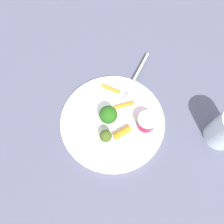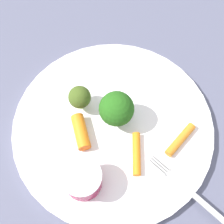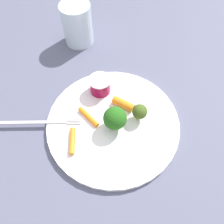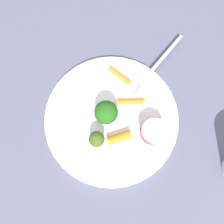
{
  "view_description": "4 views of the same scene",
  "coord_description": "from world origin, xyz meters",
  "px_view_note": "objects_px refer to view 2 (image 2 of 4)",
  "views": [
    {
      "loc": [
        0.03,
        -0.2,
        0.51
      ],
      "look_at": [
        -0.0,
        0.02,
        0.02
      ],
      "focal_mm": 33.38,
      "sensor_mm": 36.0,
      "label": 1
    },
    {
      "loc": [
        0.15,
        0.07,
        0.4
      ],
      "look_at": [
        -0.01,
        -0.01,
        0.03
      ],
      "focal_mm": 51.22,
      "sensor_mm": 36.0,
      "label": 2
    },
    {
      "loc": [
        -0.2,
        0.07,
        0.4
      ],
      "look_at": [
        0.01,
        -0.0,
        0.03
      ],
      "focal_mm": 34.93,
      "sensor_mm": 36.0,
      "label": 3
    },
    {
      "loc": [
        0.04,
        -0.09,
        0.46
      ],
      "look_at": [
        -0.0,
        0.01,
        0.02
      ],
      "focal_mm": 36.54,
      "sensor_mm": 36.0,
      "label": 4
    }
  ],
  "objects_px": {
    "sauce_cup": "(83,180)",
    "broccoli_floret_0": "(80,97)",
    "carrot_stick_1": "(180,140)",
    "carrot_stick_0": "(137,154)",
    "fork": "(204,204)",
    "carrot_stick_2": "(81,132)",
    "plate": "(113,127)",
    "broccoli_floret_1": "(115,108)"
  },
  "relations": [
    {
      "from": "sauce_cup",
      "to": "broccoli_floret_0",
      "type": "height_order",
      "value": "broccoli_floret_0"
    },
    {
      "from": "broccoli_floret_0",
      "to": "carrot_stick_1",
      "type": "xyz_separation_m",
      "value": [
        -0.01,
        0.14,
        -0.02
      ]
    },
    {
      "from": "carrot_stick_0",
      "to": "fork",
      "type": "height_order",
      "value": "carrot_stick_0"
    },
    {
      "from": "carrot_stick_0",
      "to": "fork",
      "type": "bearing_deg",
      "value": 77.13
    },
    {
      "from": "sauce_cup",
      "to": "carrot_stick_1",
      "type": "distance_m",
      "value": 0.13
    },
    {
      "from": "broccoli_floret_0",
      "to": "carrot_stick_0",
      "type": "height_order",
      "value": "broccoli_floret_0"
    },
    {
      "from": "broccoli_floret_0",
      "to": "carrot_stick_1",
      "type": "height_order",
      "value": "broccoli_floret_0"
    },
    {
      "from": "sauce_cup",
      "to": "fork",
      "type": "bearing_deg",
      "value": 105.29
    },
    {
      "from": "carrot_stick_2",
      "to": "plate",
      "type": "bearing_deg",
      "value": 131.66
    },
    {
      "from": "broccoli_floret_1",
      "to": "fork",
      "type": "relative_size",
      "value": 0.32
    },
    {
      "from": "sauce_cup",
      "to": "carrot_stick_2",
      "type": "bearing_deg",
      "value": -149.2
    },
    {
      "from": "sauce_cup",
      "to": "broccoli_floret_1",
      "type": "bearing_deg",
      "value": -178.18
    },
    {
      "from": "plate",
      "to": "broccoli_floret_1",
      "type": "relative_size",
      "value": 4.98
    },
    {
      "from": "broccoli_floret_1",
      "to": "carrot_stick_0",
      "type": "distance_m",
      "value": 0.06
    },
    {
      "from": "carrot_stick_0",
      "to": "carrot_stick_1",
      "type": "xyz_separation_m",
      "value": [
        -0.04,
        0.04,
        0.0
      ]
    },
    {
      "from": "plate",
      "to": "broccoli_floret_0",
      "type": "height_order",
      "value": "broccoli_floret_0"
    },
    {
      "from": "broccoli_floret_1",
      "to": "carrot_stick_1",
      "type": "height_order",
      "value": "broccoli_floret_1"
    },
    {
      "from": "plate",
      "to": "fork",
      "type": "height_order",
      "value": "fork"
    },
    {
      "from": "carrot_stick_1",
      "to": "fork",
      "type": "height_order",
      "value": "carrot_stick_1"
    },
    {
      "from": "carrot_stick_2",
      "to": "fork",
      "type": "relative_size",
      "value": 0.28
    },
    {
      "from": "plate",
      "to": "sauce_cup",
      "type": "height_order",
      "value": "sauce_cup"
    },
    {
      "from": "fork",
      "to": "sauce_cup",
      "type": "bearing_deg",
      "value": -74.71
    },
    {
      "from": "plate",
      "to": "carrot_stick_2",
      "type": "relative_size",
      "value": 5.79
    },
    {
      "from": "fork",
      "to": "plate",
      "type": "bearing_deg",
      "value": -108.23
    },
    {
      "from": "plate",
      "to": "carrot_stick_0",
      "type": "bearing_deg",
      "value": 61.22
    },
    {
      "from": "carrot_stick_1",
      "to": "carrot_stick_0",
      "type": "bearing_deg",
      "value": -46.56
    },
    {
      "from": "plate",
      "to": "broccoli_floret_1",
      "type": "height_order",
      "value": "broccoli_floret_1"
    },
    {
      "from": "plate",
      "to": "sauce_cup",
      "type": "bearing_deg",
      "value": 0.59
    },
    {
      "from": "sauce_cup",
      "to": "fork",
      "type": "height_order",
      "value": "sauce_cup"
    },
    {
      "from": "sauce_cup",
      "to": "fork",
      "type": "distance_m",
      "value": 0.15
    },
    {
      "from": "sauce_cup",
      "to": "carrot_stick_0",
      "type": "distance_m",
      "value": 0.08
    },
    {
      "from": "carrot_stick_2",
      "to": "sauce_cup",
      "type": "bearing_deg",
      "value": 30.8
    },
    {
      "from": "carrot_stick_0",
      "to": "plate",
      "type": "bearing_deg",
      "value": -118.78
    },
    {
      "from": "broccoli_floret_0",
      "to": "carrot_stick_0",
      "type": "relative_size",
      "value": 0.71
    },
    {
      "from": "broccoli_floret_1",
      "to": "carrot_stick_2",
      "type": "bearing_deg",
      "value": -37.44
    },
    {
      "from": "plate",
      "to": "broccoli_floret_0",
      "type": "bearing_deg",
      "value": -99.48
    },
    {
      "from": "plate",
      "to": "carrot_stick_2",
      "type": "xyz_separation_m",
      "value": [
        0.03,
        -0.03,
        0.01
      ]
    },
    {
      "from": "carrot_stick_1",
      "to": "fork",
      "type": "bearing_deg",
      "value": 39.92
    },
    {
      "from": "sauce_cup",
      "to": "broccoli_floret_0",
      "type": "bearing_deg",
      "value": -150.41
    },
    {
      "from": "broccoli_floret_1",
      "to": "carrot_stick_2",
      "type": "distance_m",
      "value": 0.05
    },
    {
      "from": "sauce_cup",
      "to": "carrot_stick_2",
      "type": "relative_size",
      "value": 1.02
    },
    {
      "from": "carrot_stick_2",
      "to": "fork",
      "type": "xyz_separation_m",
      "value": [
        0.02,
        0.17,
        -0.01
      ]
    }
  ]
}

